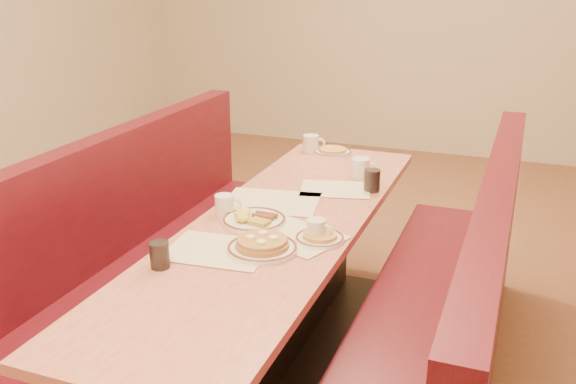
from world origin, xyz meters
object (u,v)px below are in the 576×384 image
(booth_right, at_px, (442,333))
(soda_tumbler_near, at_px, (160,255))
(coffee_mug_b, at_px, (225,204))
(eggs_plate, at_px, (253,219))
(diner_table, at_px, (279,299))
(soda_tumbler_mid, at_px, (372,180))
(coffee_mug_d, at_px, (312,143))
(coffee_mug_a, at_px, (317,229))
(coffee_mug_c, at_px, (361,168))
(booth_left, at_px, (141,275))
(pancake_plate, at_px, (262,246))

(booth_right, relative_size, soda_tumbler_near, 24.75)
(coffee_mug_b, bearing_deg, eggs_plate, -41.21)
(diner_table, bearing_deg, soda_tumbler_near, -113.50)
(coffee_mug_b, bearing_deg, soda_tumbler_mid, 20.85)
(booth_right, relative_size, coffee_mug_d, 18.92)
(coffee_mug_b, xyz_separation_m, soda_tumbler_mid, (0.54, 0.54, 0.01))
(eggs_plate, bearing_deg, coffee_mug_a, -12.22)
(eggs_plate, height_order, coffee_mug_d, coffee_mug_d)
(diner_table, height_order, coffee_mug_b, coffee_mug_b)
(eggs_plate, distance_m, coffee_mug_c, 0.82)
(coffee_mug_d, bearing_deg, eggs_plate, -100.64)
(diner_table, distance_m, soda_tumbler_mid, 0.75)
(booth_left, xyz_separation_m, coffee_mug_c, (0.91, 0.73, 0.44))
(coffee_mug_c, distance_m, coffee_mug_d, 0.54)
(booth_right, bearing_deg, soda_tumbler_near, -150.08)
(soda_tumbler_mid, bearing_deg, pancake_plate, -105.15)
(soda_tumbler_near, bearing_deg, coffee_mug_c, 71.99)
(diner_table, relative_size, booth_right, 1.00)
(pancake_plate, relative_size, eggs_plate, 1.00)
(pancake_plate, distance_m, eggs_plate, 0.30)
(soda_tumbler_near, bearing_deg, diner_table, 66.50)
(coffee_mug_b, distance_m, coffee_mug_d, 1.10)
(pancake_plate, distance_m, coffee_mug_d, 1.42)
(coffee_mug_d, relative_size, soda_tumbler_mid, 1.20)
(booth_left, relative_size, booth_right, 1.00)
(coffee_mug_a, bearing_deg, eggs_plate, 175.74)
(booth_right, height_order, eggs_plate, booth_right)
(diner_table, height_order, booth_left, booth_left)
(diner_table, bearing_deg, pancake_plate, -80.06)
(diner_table, distance_m, coffee_mug_c, 0.87)
(coffee_mug_c, xyz_separation_m, soda_tumbler_near, (-0.42, -1.30, -0.00))
(booth_right, height_order, coffee_mug_b, booth_right)
(booth_right, bearing_deg, booth_left, 180.00)
(diner_table, distance_m, pancake_plate, 0.50)
(booth_right, height_order, soda_tumbler_mid, booth_right)
(pancake_plate, distance_m, coffee_mug_a, 0.25)
(coffee_mug_a, relative_size, coffee_mug_d, 0.85)
(eggs_plate, distance_m, coffee_mug_a, 0.32)
(coffee_mug_c, bearing_deg, booth_left, -143.81)
(booth_left, height_order, coffee_mug_b, booth_left)
(diner_table, relative_size, pancake_plate, 8.96)
(booth_left, height_order, soda_tumbler_near, booth_left)
(coffee_mug_c, bearing_deg, coffee_mug_d, 134.80)
(eggs_plate, distance_m, soda_tumbler_near, 0.54)
(booth_right, bearing_deg, eggs_plate, -177.11)
(coffee_mug_c, bearing_deg, coffee_mug_b, -123.45)
(coffee_mug_c, relative_size, soda_tumbler_near, 1.35)
(pancake_plate, xyz_separation_m, coffee_mug_b, (-0.31, 0.30, 0.03))
(pancake_plate, distance_m, soda_tumbler_near, 0.40)
(booth_left, relative_size, coffee_mug_b, 21.63)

